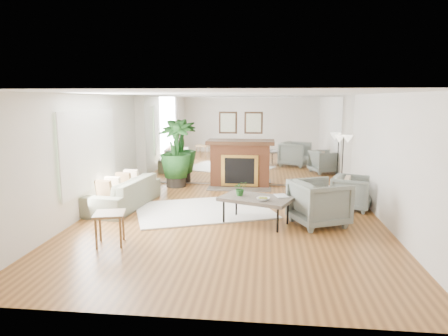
# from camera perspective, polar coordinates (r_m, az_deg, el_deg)

# --- Properties ---
(ground) EXTENTS (7.00, 7.00, 0.00)m
(ground) POSITION_cam_1_polar(r_m,az_deg,el_deg) (7.90, 0.68, -7.80)
(ground) COLOR brown
(ground) RESTS_ON ground
(wall_left) EXTENTS (0.02, 7.00, 2.50)m
(wall_left) POSITION_cam_1_polar(r_m,az_deg,el_deg) (8.44, -19.96, 1.45)
(wall_left) COLOR white
(wall_left) RESTS_ON ground
(wall_right) EXTENTS (0.02, 7.00, 2.50)m
(wall_right) POSITION_cam_1_polar(r_m,az_deg,el_deg) (7.92, 22.78, 0.76)
(wall_right) COLOR white
(wall_right) RESTS_ON ground
(wall_back) EXTENTS (6.00, 0.02, 2.50)m
(wall_back) POSITION_cam_1_polar(r_m,az_deg,el_deg) (11.07, 2.41, 3.91)
(wall_back) COLOR white
(wall_back) RESTS_ON ground
(mirror_panel) EXTENTS (5.40, 0.04, 2.40)m
(mirror_panel) POSITION_cam_1_polar(r_m,az_deg,el_deg) (11.05, 2.41, 3.90)
(mirror_panel) COLOR silver
(mirror_panel) RESTS_ON wall_back
(window_panel) EXTENTS (0.04, 2.40, 1.50)m
(window_panel) POSITION_cam_1_polar(r_m,az_deg,el_deg) (8.77, -18.69, 2.49)
(window_panel) COLOR #B2E09E
(window_panel) RESTS_ON wall_left
(fireplace) EXTENTS (1.85, 0.83, 2.05)m
(fireplace) POSITION_cam_1_polar(r_m,az_deg,el_deg) (10.92, 2.31, 0.70)
(fireplace) COLOR brown
(fireplace) RESTS_ON ground
(area_rug) EXTENTS (3.36, 2.90, 0.03)m
(area_rug) POSITION_cam_1_polar(r_m,az_deg,el_deg) (8.71, -2.93, -6.03)
(area_rug) COLOR white
(area_rug) RESTS_ON ground
(coffee_table) EXTENTS (1.52, 1.21, 0.53)m
(coffee_table) POSITION_cam_1_polar(r_m,az_deg,el_deg) (7.72, 4.57, -4.51)
(coffee_table) COLOR #62594D
(coffee_table) RESTS_ON ground
(sofa) EXTENTS (1.12, 2.31, 0.65)m
(sofa) POSITION_cam_1_polar(r_m,az_deg,el_deg) (9.23, -14.10, -3.42)
(sofa) COLOR gray
(sofa) RESTS_ON ground
(armchair_back) EXTENTS (1.04, 1.03, 0.74)m
(armchair_back) POSITION_cam_1_polar(r_m,az_deg,el_deg) (9.19, 17.86, -3.37)
(armchair_back) COLOR gray
(armchair_back) RESTS_ON ground
(armchair_front) EXTENTS (1.26, 1.25, 0.87)m
(armchair_front) POSITION_cam_1_polar(r_m,az_deg,el_deg) (7.86, 13.44, -4.86)
(armchair_front) COLOR gray
(armchair_front) RESTS_ON ground
(side_table) EXTENTS (0.58, 0.58, 0.55)m
(side_table) POSITION_cam_1_polar(r_m,az_deg,el_deg) (6.89, -16.04, -6.86)
(side_table) COLOR olive
(side_table) RESTS_ON ground
(potted_ficus) EXTENTS (0.93, 0.93, 1.84)m
(potted_ficus) POSITION_cam_1_polar(r_m,az_deg,el_deg) (10.97, -6.94, 2.38)
(potted_ficus) COLOR black
(potted_ficus) RESTS_ON ground
(floor_lamp) EXTENTS (0.48, 0.26, 1.47)m
(floor_lamp) POSITION_cam_1_polar(r_m,az_deg,el_deg) (10.84, 16.69, 3.38)
(floor_lamp) COLOR black
(floor_lamp) RESTS_ON ground
(tabletop_plant) EXTENTS (0.32, 0.30, 0.29)m
(tabletop_plant) POSITION_cam_1_polar(r_m,az_deg,el_deg) (7.79, 2.35, -2.93)
(tabletop_plant) COLOR #2A6625
(tabletop_plant) RESTS_ON coffee_table
(fruit_bowl) EXTENTS (0.30, 0.30, 0.06)m
(fruit_bowl) POSITION_cam_1_polar(r_m,az_deg,el_deg) (7.46, 5.61, -4.43)
(fruit_bowl) COLOR olive
(fruit_bowl) RESTS_ON coffee_table
(book) EXTENTS (0.30, 0.36, 0.02)m
(book) POSITION_cam_1_polar(r_m,az_deg,el_deg) (7.78, 7.39, -4.02)
(book) COLOR olive
(book) RESTS_ON coffee_table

